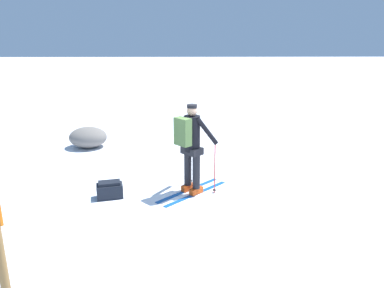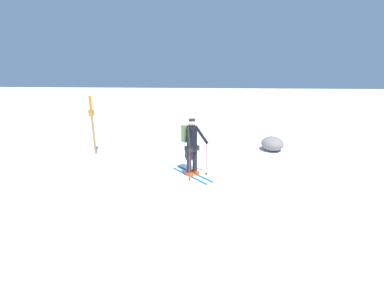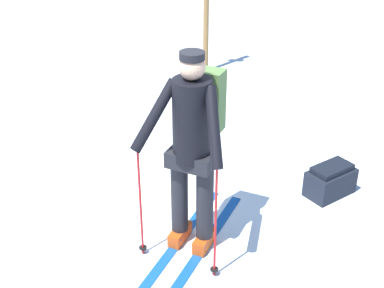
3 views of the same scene
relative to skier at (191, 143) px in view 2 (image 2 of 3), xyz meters
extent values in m
plane|color=white|center=(0.56, -0.44, -1.05)|extent=(80.00, 80.00, 0.00)
cube|color=#144C9E|center=(-0.06, 0.11, -1.04)|extent=(1.28, 1.24, 0.01)
cube|color=#C64714|center=(-0.06, 0.11, -0.98)|extent=(0.29, 0.29, 0.12)
cylinder|color=black|center=(-0.06, 0.11, -0.54)|extent=(0.15, 0.15, 0.77)
cube|color=#144C9E|center=(0.11, -0.07, -1.04)|extent=(1.28, 1.24, 0.01)
cube|color=#C64714|center=(0.11, -0.07, -0.98)|extent=(0.29, 0.29, 0.12)
cylinder|color=black|center=(0.11, -0.07, -0.54)|extent=(0.15, 0.15, 0.77)
cube|color=black|center=(0.02, 0.02, -0.15)|extent=(0.47, 0.47, 0.14)
cylinder|color=black|center=(0.02, 0.02, 0.19)|extent=(0.32, 0.32, 0.70)
sphere|color=tan|center=(0.02, 0.02, 0.65)|extent=(0.21, 0.21, 0.21)
cylinder|color=black|center=(0.02, 0.02, 0.73)|extent=(0.20, 0.20, 0.06)
cube|color=#4C6B38|center=(-0.16, -0.15, 0.28)|extent=(0.35, 0.36, 0.53)
cylinder|color=red|center=(0.00, 0.47, -0.51)|extent=(0.02, 0.02, 1.08)
cylinder|color=black|center=(0.00, 0.47, -0.99)|extent=(0.07, 0.07, 0.01)
cylinder|color=black|center=(-0.04, 0.31, 0.26)|extent=(0.19, 0.46, 0.56)
cylinder|color=red|center=(0.47, -0.02, -0.51)|extent=(0.02, 0.02, 1.08)
cylinder|color=black|center=(0.47, -0.02, -0.99)|extent=(0.07, 0.07, 0.01)
cylinder|color=black|center=(0.31, -0.05, 0.26)|extent=(0.46, 0.18, 0.56)
cube|color=black|center=(-1.60, -0.20, -0.91)|extent=(0.55, 0.40, 0.28)
cube|color=black|center=(-1.60, -0.20, -0.74)|extent=(0.46, 0.32, 0.06)
cylinder|color=olive|center=(-1.81, -3.97, 0.10)|extent=(0.09, 0.09, 2.29)
cylinder|color=orange|center=(-1.81, -3.97, 1.03)|extent=(0.10, 0.10, 0.41)
cube|color=orange|center=(-1.81, -3.97, 0.60)|extent=(0.22, 0.15, 0.24)
ellipsoid|color=slate|center=(-2.84, 3.13, -0.76)|extent=(1.04, 0.89, 0.57)
camera|label=1|loc=(-0.09, -6.98, 2.13)|focal=35.00mm
camera|label=2|loc=(7.57, 0.61, 2.18)|focal=24.00mm
camera|label=3|loc=(1.44, 3.58, 2.06)|focal=50.00mm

